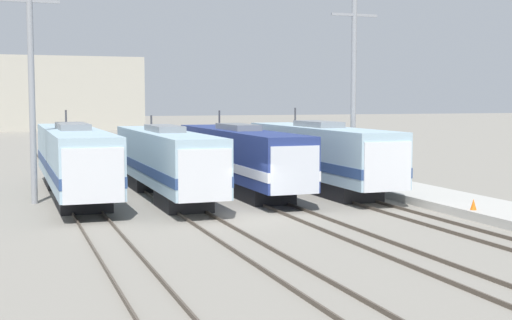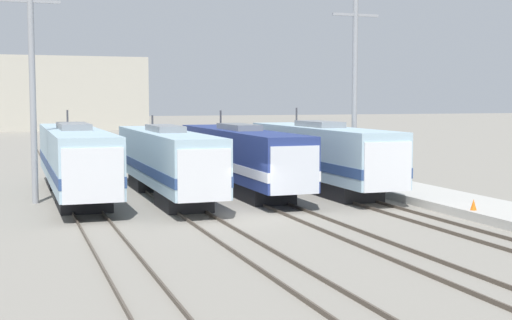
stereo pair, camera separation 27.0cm
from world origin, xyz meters
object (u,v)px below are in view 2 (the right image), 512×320
at_px(catenary_tower_left, 32,85).
at_px(catenary_tower_right, 355,87).
at_px(locomotive_center_left, 167,161).
at_px(traffic_cone, 474,205).
at_px(locomotive_far_left, 75,159).
at_px(locomotive_far_right, 323,155).
at_px(locomotive_center_right, 241,157).

height_order(catenary_tower_left, catenary_tower_right, same).
xyz_separation_m(locomotive_center_left, traffic_cone, (12.29, -11.54, -1.46)).
xyz_separation_m(locomotive_far_left, traffic_cone, (17.18, -13.94, -1.51)).
bearing_deg(locomotive_center_left, catenary_tower_left, 175.08).
bearing_deg(locomotive_far_left, catenary_tower_left, -142.32).
height_order(catenary_tower_left, traffic_cone, catenary_tower_left).
xyz_separation_m(locomotive_far_right, catenary_tower_right, (2.34, 0.39, 4.23)).
bearing_deg(locomotive_far_left, locomotive_center_right, -5.63).
bearing_deg(locomotive_far_right, locomotive_center_right, 166.24).
height_order(locomotive_far_right, traffic_cone, locomotive_far_right).
distance_m(locomotive_center_left, catenary_tower_left, 8.40).
relative_size(locomotive_center_left, traffic_cone, 33.20).
relative_size(locomotive_far_right, catenary_tower_left, 1.38).
distance_m(locomotive_far_right, catenary_tower_left, 17.51).
relative_size(locomotive_center_right, catenary_tower_left, 1.47).
height_order(locomotive_center_right, traffic_cone, locomotive_center_right).
height_order(locomotive_center_left, catenary_tower_left, catenary_tower_left).
xyz_separation_m(locomotive_far_left, locomotive_far_right, (14.69, -2.16, 0.01)).
xyz_separation_m(locomotive_far_left, locomotive_center_left, (4.90, -2.39, -0.05)).
xyz_separation_m(locomotive_far_right, traffic_cone, (2.50, -11.77, -1.52)).
relative_size(locomotive_center_left, catenary_tower_right, 1.41).
distance_m(locomotive_center_right, catenary_tower_right, 8.46).
height_order(locomotive_center_left, traffic_cone, locomotive_center_left).
xyz_separation_m(locomotive_far_right, catenary_tower_left, (-16.98, 0.39, 4.23)).
distance_m(catenary_tower_left, catenary_tower_right, 19.32).
relative_size(locomotive_far_right, catenary_tower_right, 1.38).
height_order(locomotive_center_left, locomotive_far_right, locomotive_far_right).
bearing_deg(locomotive_far_right, traffic_cone, -78.02).
bearing_deg(catenary_tower_left, locomotive_far_left, 37.68).
height_order(locomotive_far_left, locomotive_center_left, locomotive_far_left).
height_order(locomotive_far_left, catenary_tower_right, catenary_tower_right).
xyz_separation_m(locomotive_center_left, locomotive_far_right, (9.79, 0.23, 0.06)).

